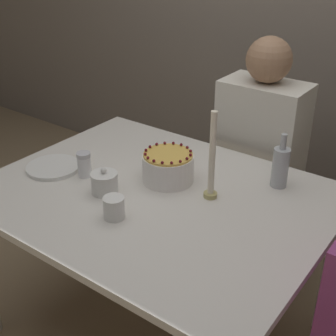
{
  "coord_description": "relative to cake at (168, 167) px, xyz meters",
  "views": [
    {
      "loc": [
        0.96,
        -1.23,
        1.65
      ],
      "look_at": [
        -0.02,
        0.11,
        0.78
      ],
      "focal_mm": 50.0,
      "sensor_mm": 36.0,
      "label": 1
    }
  ],
  "objects": [
    {
      "name": "ground_plane",
      "position": [
        0.02,
        -0.11,
        -0.78
      ],
      "size": [
        12.0,
        12.0,
        0.0
      ],
      "primitive_type": "plane",
      "color": "#8C7556"
    },
    {
      "name": "dining_table",
      "position": [
        0.02,
        -0.11,
        -0.17
      ],
      "size": [
        1.31,
        1.02,
        0.73
      ],
      "color": "beige",
      "rests_on": "ground_plane"
    },
    {
      "name": "cake",
      "position": [
        0.0,
        0.0,
        0.0
      ],
      "size": [
        0.21,
        0.21,
        0.13
      ],
      "color": "white",
      "rests_on": "dining_table"
    },
    {
      "name": "sugar_bowl",
      "position": [
        -0.14,
        -0.22,
        -0.02
      ],
      "size": [
        0.11,
        0.11,
        0.11
      ],
      "color": "silver",
      "rests_on": "dining_table"
    },
    {
      "name": "sugar_shaker",
      "position": [
        -0.3,
        -0.17,
        -0.01
      ],
      "size": [
        0.06,
        0.06,
        0.11
      ],
      "color": "white",
      "rests_on": "dining_table"
    },
    {
      "name": "plate_stack",
      "position": [
        -0.45,
        -0.21,
        -0.05
      ],
      "size": [
        0.23,
        0.23,
        0.02
      ],
      "color": "silver",
      "rests_on": "dining_table"
    },
    {
      "name": "candle",
      "position": [
        0.21,
        -0.01,
        0.09
      ],
      "size": [
        0.05,
        0.05,
        0.35
      ],
      "color": "tan",
      "rests_on": "dining_table"
    },
    {
      "name": "bottle",
      "position": [
        0.38,
        0.22,
        0.03
      ],
      "size": [
        0.06,
        0.06,
        0.22
      ],
      "color": "#B2B7BC",
      "rests_on": "dining_table"
    },
    {
      "name": "cup",
      "position": [
        0.01,
        -0.33,
        -0.02
      ],
      "size": [
        0.08,
        0.08,
        0.08
      ],
      "color": "white",
      "rests_on": "dining_table"
    },
    {
      "name": "person_man_blue_shirt",
      "position": [
        0.12,
        0.6,
        -0.26
      ],
      "size": [
        0.4,
        0.34,
        1.21
      ],
      "rotation": [
        0.0,
        0.0,
        3.14
      ],
      "color": "#2D2D38",
      "rests_on": "ground_plane"
    }
  ]
}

